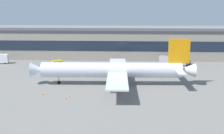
{
  "coord_description": "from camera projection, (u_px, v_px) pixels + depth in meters",
  "views": [
    {
      "loc": [
        4.16,
        -93.05,
        25.48
      ],
      "look_at": [
        -1.53,
        8.09,
        5.0
      ],
      "focal_mm": 49.18,
      "sensor_mm": 36.0,
      "label": 1
    }
  ],
  "objects": [
    {
      "name": "airliner",
      "position": [
        114.0,
        70.0,
        99.44
      ],
      "size": [
        53.51,
        45.86,
        15.07
      ],
      "color": "silver",
      "rests_on": "ground_plane"
    },
    {
      "name": "terminal_building",
      "position": [
        121.0,
        44.0,
        148.44
      ],
      "size": [
        198.3,
        16.95,
        14.01
      ],
      "color": "gray",
      "rests_on": "ground_plane"
    },
    {
      "name": "traffic_cone_1",
      "position": [
        43.0,
        94.0,
        88.77
      ],
      "size": [
        0.51,
        0.51,
        0.64
      ],
      "primitive_type": "cone",
      "color": "#F2590C",
      "rests_on": "ground_plane"
    },
    {
      "name": "catering_truck",
      "position": [
        0.0,
        59.0,
        135.59
      ],
      "size": [
        7.51,
        3.67,
        4.15
      ],
      "color": "white",
      "rests_on": "ground_plane"
    },
    {
      "name": "traffic_cone_2",
      "position": [
        69.0,
        96.0,
        86.35
      ],
      "size": [
        0.45,
        0.45,
        0.56
      ],
      "primitive_type": "cone",
      "color": "#F2590C",
      "rests_on": "ground_plane"
    },
    {
      "name": "stair_truck",
      "position": [
        166.0,
        60.0,
        133.8
      ],
      "size": [
        5.39,
        6.3,
        3.55
      ],
      "color": "gray",
      "rests_on": "ground_plane"
    },
    {
      "name": "traffic_cone_0",
      "position": [
        66.0,
        98.0,
        84.31
      ],
      "size": [
        0.45,
        0.45,
        0.56
      ],
      "primitive_type": "cone",
      "color": "#F2590C",
      "rests_on": "ground_plane"
    },
    {
      "name": "ground_plane",
      "position": [
        115.0,
        88.0,
        96.34
      ],
      "size": [
        600.0,
        600.0,
        0.0
      ],
      "primitive_type": "plane",
      "color": "slate"
    },
    {
      "name": "belt_loader",
      "position": [
        186.0,
        62.0,
        132.88
      ],
      "size": [
        4.94,
        6.54,
        1.95
      ],
      "color": "gray",
      "rests_on": "ground_plane"
    },
    {
      "name": "follow_me_car",
      "position": [
        58.0,
        62.0,
        133.55
      ],
      "size": [
        4.77,
        3.8,
        1.85
      ],
      "color": "yellow",
      "rests_on": "ground_plane"
    },
    {
      "name": "pushback_tractor",
      "position": [
        116.0,
        62.0,
        133.88
      ],
      "size": [
        4.65,
        5.46,
        1.75
      ],
      "color": "red",
      "rests_on": "ground_plane"
    }
  ]
}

